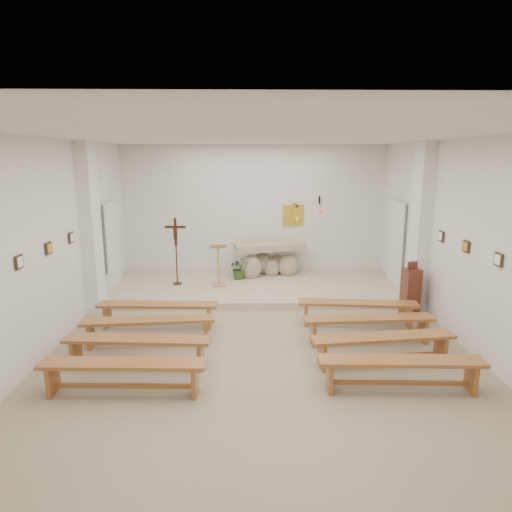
{
  "coord_description": "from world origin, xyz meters",
  "views": [
    {
      "loc": [
        -0.23,
        -7.22,
        3.2
      ],
      "look_at": [
        -0.03,
        1.6,
        1.26
      ],
      "focal_mm": 32.0,
      "sensor_mm": 36.0,
      "label": 1
    }
  ],
  "objects_px": {
    "crucifix_stand": "(176,246)",
    "bench_right_fourth": "(401,367)",
    "lectern": "(218,264)",
    "bench_right_second": "(369,323)",
    "donation_pedestal": "(410,292)",
    "bench_left_front": "(158,309)",
    "bench_right_third": "(383,343)",
    "bench_right_front": "(357,308)",
    "bench_left_fourth": "(123,370)",
    "bench_left_second": "(149,325)",
    "altar": "(268,261)",
    "bench_left_third": "(137,345)"
  },
  "relations": [
    {
      "from": "bench_left_fourth",
      "to": "bench_right_fourth",
      "type": "xyz_separation_m",
      "value": [
        3.81,
        0.0,
        0.0
      ]
    },
    {
      "from": "bench_left_front",
      "to": "lectern",
      "type": "bearing_deg",
      "value": 68.7
    },
    {
      "from": "bench_left_fourth",
      "to": "bench_left_third",
      "type": "bearing_deg",
      "value": 92.09
    },
    {
      "from": "bench_left_second",
      "to": "bench_right_second",
      "type": "relative_size",
      "value": 1.0
    },
    {
      "from": "bench_left_third",
      "to": "bench_right_fourth",
      "type": "relative_size",
      "value": 1.0
    },
    {
      "from": "altar",
      "to": "donation_pedestal",
      "type": "bearing_deg",
      "value": -57.41
    },
    {
      "from": "lectern",
      "to": "bench_left_second",
      "type": "distance_m",
      "value": 3.35
    },
    {
      "from": "donation_pedestal",
      "to": "bench_left_second",
      "type": "relative_size",
      "value": 0.5
    },
    {
      "from": "lectern",
      "to": "bench_right_second",
      "type": "relative_size",
      "value": 0.47
    },
    {
      "from": "altar",
      "to": "bench_left_third",
      "type": "height_order",
      "value": "altar"
    },
    {
      "from": "lectern",
      "to": "bench_right_second",
      "type": "bearing_deg",
      "value": -55.29
    },
    {
      "from": "crucifix_stand",
      "to": "bench_right_fourth",
      "type": "xyz_separation_m",
      "value": [
        3.8,
        -4.99,
        -0.73
      ]
    },
    {
      "from": "bench_left_front",
      "to": "bench_left_third",
      "type": "relative_size",
      "value": 1.0
    },
    {
      "from": "crucifix_stand",
      "to": "donation_pedestal",
      "type": "relative_size",
      "value": 1.41
    },
    {
      "from": "altar",
      "to": "donation_pedestal",
      "type": "distance_m",
      "value": 3.95
    },
    {
      "from": "bench_left_front",
      "to": "bench_left_second",
      "type": "relative_size",
      "value": 1.0
    },
    {
      "from": "bench_left_fourth",
      "to": "bench_left_second",
      "type": "bearing_deg",
      "value": 92.09
    },
    {
      "from": "bench_left_second",
      "to": "crucifix_stand",
      "type": "bearing_deg",
      "value": 85.54
    },
    {
      "from": "crucifix_stand",
      "to": "bench_right_front",
      "type": "relative_size",
      "value": 0.71
    },
    {
      "from": "bench_left_front",
      "to": "bench_left_second",
      "type": "distance_m",
      "value": 0.84
    },
    {
      "from": "bench_left_second",
      "to": "bench_left_front",
      "type": "bearing_deg",
      "value": 85.6
    },
    {
      "from": "donation_pedestal",
      "to": "bench_left_second",
      "type": "distance_m",
      "value": 5.18
    },
    {
      "from": "bench_right_second",
      "to": "lectern",
      "type": "bearing_deg",
      "value": 128.67
    },
    {
      "from": "bench_right_front",
      "to": "bench_left_second",
      "type": "relative_size",
      "value": 1.0
    },
    {
      "from": "crucifix_stand",
      "to": "bench_left_front",
      "type": "relative_size",
      "value": 0.72
    },
    {
      "from": "crucifix_stand",
      "to": "bench_left_front",
      "type": "xyz_separation_m",
      "value": [
        -0.0,
        -2.48,
        -0.73
      ]
    },
    {
      "from": "bench_left_front",
      "to": "crucifix_stand",
      "type": "bearing_deg",
      "value": 92.27
    },
    {
      "from": "crucifix_stand",
      "to": "bench_right_third",
      "type": "xyz_separation_m",
      "value": [
        3.8,
        -4.15,
        -0.73
      ]
    },
    {
      "from": "bench_right_front",
      "to": "bench_left_fourth",
      "type": "relative_size",
      "value": 1.01
    },
    {
      "from": "donation_pedestal",
      "to": "bench_left_front",
      "type": "height_order",
      "value": "donation_pedestal"
    },
    {
      "from": "bench_left_third",
      "to": "bench_right_third",
      "type": "height_order",
      "value": "same"
    },
    {
      "from": "bench_right_third",
      "to": "altar",
      "type": "bearing_deg",
      "value": 100.3
    },
    {
      "from": "bench_left_second",
      "to": "bench_right_third",
      "type": "xyz_separation_m",
      "value": [
        3.81,
        -0.84,
        0.0
      ]
    },
    {
      "from": "donation_pedestal",
      "to": "bench_right_fourth",
      "type": "relative_size",
      "value": 0.51
    },
    {
      "from": "bench_right_third",
      "to": "donation_pedestal",
      "type": "bearing_deg",
      "value": 54.47
    },
    {
      "from": "bench_right_front",
      "to": "bench_left_second",
      "type": "bearing_deg",
      "value": -161.73
    },
    {
      "from": "bench_left_third",
      "to": "bench_right_third",
      "type": "xyz_separation_m",
      "value": [
        3.81,
        0.0,
        0.0
      ]
    },
    {
      "from": "donation_pedestal",
      "to": "bench_right_fourth",
      "type": "height_order",
      "value": "donation_pedestal"
    },
    {
      "from": "altar",
      "to": "bench_left_third",
      "type": "bearing_deg",
      "value": -125.58
    },
    {
      "from": "bench_right_second",
      "to": "bench_right_third",
      "type": "bearing_deg",
      "value": -92.64
    },
    {
      "from": "bench_right_third",
      "to": "crucifix_stand",
      "type": "bearing_deg",
      "value": 125.75
    },
    {
      "from": "donation_pedestal",
      "to": "bench_left_fourth",
      "type": "relative_size",
      "value": 0.51
    },
    {
      "from": "bench_left_fourth",
      "to": "bench_right_second",
      "type": "bearing_deg",
      "value": 25.86
    },
    {
      "from": "bench_left_second",
      "to": "bench_right_third",
      "type": "height_order",
      "value": "same"
    },
    {
      "from": "bench_right_front",
      "to": "bench_left_front",
      "type": "bearing_deg",
      "value": -174.15
    },
    {
      "from": "crucifix_stand",
      "to": "bench_left_second",
      "type": "relative_size",
      "value": 0.71
    },
    {
      "from": "bench_left_front",
      "to": "bench_right_third",
      "type": "xyz_separation_m",
      "value": [
        3.81,
        -1.68,
        0.0
      ]
    },
    {
      "from": "bench_left_front",
      "to": "bench_left_second",
      "type": "xyz_separation_m",
      "value": [
        0.0,
        -0.84,
        0.0
      ]
    },
    {
      "from": "donation_pedestal",
      "to": "bench_left_third",
      "type": "relative_size",
      "value": 0.5
    },
    {
      "from": "bench_right_front",
      "to": "bench_right_second",
      "type": "distance_m",
      "value": 0.84
    }
  ]
}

